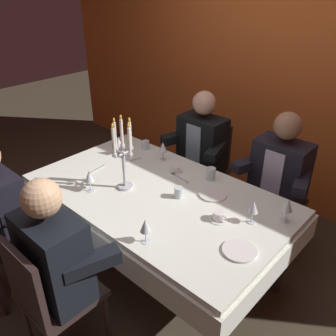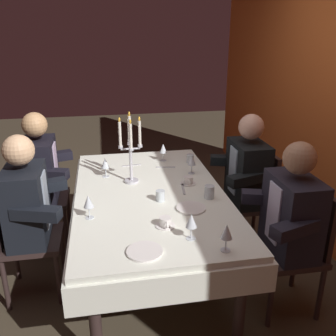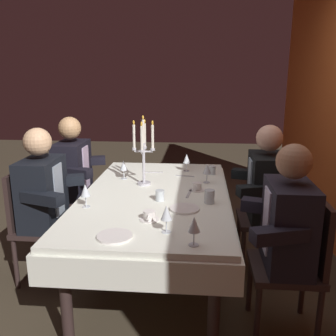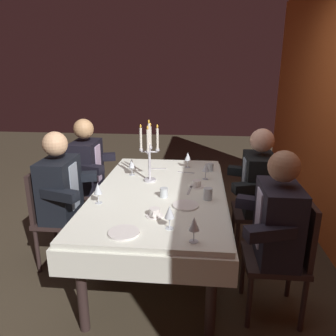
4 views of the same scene
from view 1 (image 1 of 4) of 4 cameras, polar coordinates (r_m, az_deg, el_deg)
ground_plane at (r=3.05m, az=-1.54°, el=-15.59°), size 12.00×12.00×0.00m
back_wall at (r=3.64m, az=17.26°, el=15.18°), size 6.00×0.12×2.70m
dining_table at (r=2.65m, az=-1.72°, el=-5.98°), size 1.94×1.14×0.74m
candelabra at (r=2.52m, az=-7.23°, el=2.06°), size 0.19×0.19×0.57m
dinner_plate_0 at (r=2.56m, az=7.23°, el=-4.20°), size 0.20×0.20×0.01m
dinner_plate_1 at (r=2.12m, az=11.45°, el=-12.87°), size 0.20×0.20×0.01m
wine_glass_0 at (r=2.29m, az=13.56°, el=-6.18°), size 0.07×0.07×0.16m
wine_glass_1 at (r=2.08m, az=-3.66°, el=-9.34°), size 0.07×0.07×0.16m
wine_glass_2 at (r=2.60m, az=-12.56°, el=-1.44°), size 0.07×0.07×0.16m
wine_glass_3 at (r=2.97m, az=-0.82°, el=3.32°), size 0.07×0.07×0.16m
wine_glass_4 at (r=3.10m, az=-7.99°, el=4.15°), size 0.07×0.07×0.16m
wine_glass_5 at (r=2.36m, az=18.72°, el=-5.76°), size 0.07×0.07×0.16m
water_tumbler_0 at (r=2.51m, az=1.74°, el=-3.93°), size 0.06×0.06×0.08m
water_tumbler_1 at (r=3.20m, az=-3.62°, el=3.75°), size 0.07×0.07×0.08m
water_tumbler_2 at (r=2.73m, az=6.91°, el=-0.91°), size 0.07×0.07×0.10m
coffee_cup_0 at (r=2.83m, az=1.25°, el=-0.07°), size 0.13×0.12×0.06m
coffee_cup_1 at (r=2.32m, az=8.14°, el=-7.71°), size 0.13×0.12×0.06m
fork_0 at (r=2.93m, az=-11.29°, el=-0.15°), size 0.04×0.17×0.01m
fork_1 at (r=3.02m, az=-5.75°, el=1.21°), size 0.05×0.17×0.01m
knife_2 at (r=2.75m, az=1.94°, el=-1.62°), size 0.19×0.04×0.01m
seated_diner_1 at (r=3.33m, az=5.57°, el=3.90°), size 0.63×0.48×1.24m
seated_diner_2 at (r=2.15m, az=-18.06°, el=-13.61°), size 0.63×0.48×1.24m
seated_diner_3 at (r=2.99m, az=17.58°, el=-0.58°), size 0.63×0.48×1.24m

